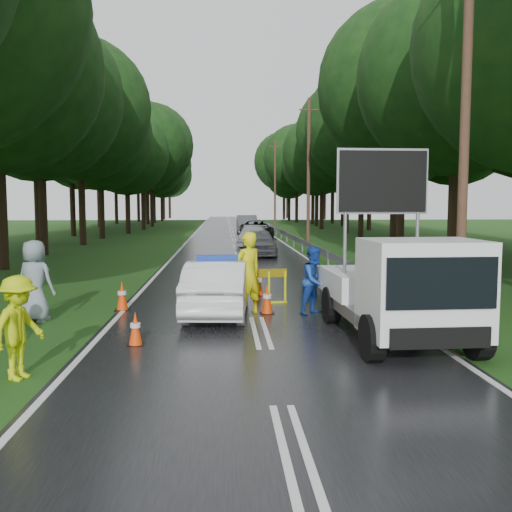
{
  "coord_description": "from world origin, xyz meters",
  "views": [
    {
      "loc": [
        -0.78,
        -12.0,
        2.78
      ],
      "look_at": [
        0.12,
        3.74,
        1.3
      ],
      "focal_mm": 40.0,
      "sensor_mm": 36.0,
      "label": 1
    }
  ],
  "objects": [
    {
      "name": "work_truck",
      "position": [
        2.72,
        -0.98,
        1.06
      ],
      "size": [
        2.34,
        4.96,
        3.9
      ],
      "rotation": [
        0.0,
        0.0,
        0.03
      ],
      "color": "gray",
      "rests_on": "ground"
    },
    {
      "name": "road",
      "position": [
        0.0,
        30.0,
        0.01
      ],
      "size": [
        7.0,
        140.0,
        0.02
      ],
      "primitive_type": "cube",
      "color": "black",
      "rests_on": "ground"
    },
    {
      "name": "guardrail",
      "position": [
        3.7,
        29.67,
        0.55
      ],
      "size": [
        0.12,
        60.06,
        0.7
      ],
      "color": "gray",
      "rests_on": "ground"
    },
    {
      "name": "queue_car_first",
      "position": [
        1.09,
        17.55,
        0.7
      ],
      "size": [
        1.67,
        4.14,
        1.41
      ],
      "primitive_type": "imported",
      "rotation": [
        0.0,
        0.0,
        -0.0
      ],
      "color": "#404348",
      "rests_on": "ground"
    },
    {
      "name": "cone_near_left",
      "position": [
        -2.5,
        -1.0,
        0.33
      ],
      "size": [
        0.32,
        0.32,
        0.68
      ],
      "color": "black",
      "rests_on": "ground"
    },
    {
      "name": "police_sedan",
      "position": [
        -0.93,
        1.92,
        0.68
      ],
      "size": [
        1.71,
        4.19,
        1.49
      ],
      "rotation": [
        0.0,
        0.0,
        3.07
      ],
      "color": "white",
      "rests_on": "ground"
    },
    {
      "name": "civilian",
      "position": [
        1.49,
        1.94,
        0.85
      ],
      "size": [
        1.05,
        1.02,
        1.7
      ],
      "primitive_type": "imported",
      "rotation": [
        0.0,
        0.0,
        0.66
      ],
      "color": "#1941A4",
      "rests_on": "ground"
    },
    {
      "name": "queue_car_second",
      "position": [
        1.11,
        24.52,
        0.65
      ],
      "size": [
        2.38,
        4.7,
        1.31
      ],
      "primitive_type": "imported",
      "rotation": [
        0.0,
        0.0,
        -0.13
      ],
      "color": "#A4A7AC",
      "rests_on": "ground"
    },
    {
      "name": "officer",
      "position": [
        -0.18,
        2.0,
        1.03
      ],
      "size": [
        0.9,
        0.82,
        2.06
      ],
      "primitive_type": "imported",
      "rotation": [
        0.0,
        0.0,
        3.71
      ],
      "color": "yellow",
      "rests_on": "ground"
    },
    {
      "name": "bystander_right",
      "position": [
        -5.19,
        1.46,
        0.96
      ],
      "size": [
        1.08,
        0.87,
        1.92
      ],
      "primitive_type": "imported",
      "rotation": [
        0.0,
        0.0,
        2.83
      ],
      "color": "#83929D",
      "rests_on": "ground"
    },
    {
      "name": "utility_pole_near",
      "position": [
        5.2,
        2.0,
        5.06
      ],
      "size": [
        1.4,
        0.24,
        10.0
      ],
      "color": "#4D3024",
      "rests_on": "ground"
    },
    {
      "name": "cone_far",
      "position": [
        0.25,
        4.82,
        0.39
      ],
      "size": [
        0.38,
        0.38,
        0.8
      ],
      "color": "black",
      "rests_on": "ground"
    },
    {
      "name": "bystander_left",
      "position": [
        -4.0,
        -3.01,
        0.83
      ],
      "size": [
        0.94,
        1.21,
        1.65
      ],
      "primitive_type": "imported",
      "rotation": [
        0.0,
        0.0,
        1.22
      ],
      "color": "#C4DE0C",
      "rests_on": "ground"
    },
    {
      "name": "barrier",
      "position": [
        -0.22,
        3.37,
        0.73
      ],
      "size": [
        2.35,
        0.24,
        0.97
      ],
      "rotation": [
        0.0,
        0.0,
        0.08
      ],
      "color": "#DDE70C",
      "rests_on": "ground"
    },
    {
      "name": "queue_car_fourth",
      "position": [
        1.34,
        39.2,
        0.82
      ],
      "size": [
        1.86,
        5.03,
        1.64
      ],
      "primitive_type": "imported",
      "rotation": [
        0.0,
        0.0,
        0.02
      ],
      "color": "#46484E",
      "rests_on": "ground"
    },
    {
      "name": "cone_center",
      "position": [
        0.3,
        2.0,
        0.37
      ],
      "size": [
        0.36,
        0.36,
        0.76
      ],
      "color": "black",
      "rests_on": "ground"
    },
    {
      "name": "cone_left_mid",
      "position": [
        -3.4,
        2.69,
        0.37
      ],
      "size": [
        0.36,
        0.36,
        0.77
      ],
      "color": "black",
      "rests_on": "ground"
    },
    {
      "name": "cone_right",
      "position": [
        3.2,
        4.5,
        0.34
      ],
      "size": [
        0.33,
        0.33,
        0.7
      ],
      "color": "black",
      "rests_on": "ground"
    },
    {
      "name": "utility_pole_mid",
      "position": [
        5.2,
        28.0,
        5.06
      ],
      "size": [
        1.4,
        0.24,
        10.0
      ],
      "color": "#4D3024",
      "rests_on": "ground"
    },
    {
      "name": "queue_car_third",
      "position": [
        1.82,
        32.57,
        0.69
      ],
      "size": [
        2.53,
        5.09,
        1.39
      ],
      "primitive_type": "imported",
      "rotation": [
        0.0,
        0.0,
        0.05
      ],
      "color": "black",
      "rests_on": "ground"
    },
    {
      "name": "utility_pole_far",
      "position": [
        5.2,
        54.0,
        5.06
      ],
      "size": [
        1.4,
        0.24,
        10.0
      ],
      "color": "#4D3024",
      "rests_on": "ground"
    },
    {
      "name": "ground",
      "position": [
        0.0,
        0.0,
        0.0
      ],
      "size": [
        160.0,
        160.0,
        0.0
      ],
      "primitive_type": "plane",
      "color": "#1A3F12",
      "rests_on": "ground"
    }
  ]
}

